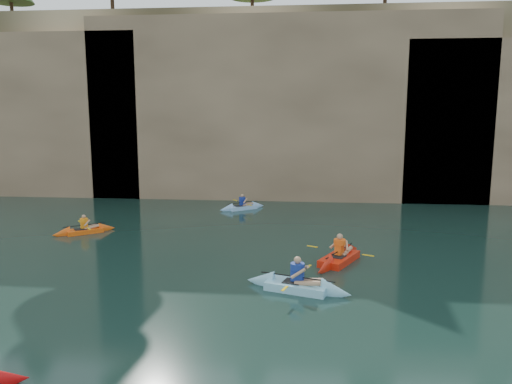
{
  "coord_description": "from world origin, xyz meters",
  "views": [
    {
      "loc": [
        3.26,
        -8.35,
        5.5
      ],
      "look_at": [
        1.77,
        6.69,
        3.0
      ],
      "focal_mm": 35.0,
      "sensor_mm": 36.0,
      "label": 1
    }
  ],
  "objects": [
    {
      "name": "cliff",
      "position": [
        0.0,
        30.0,
        6.0
      ],
      "size": [
        70.0,
        16.0,
        12.0
      ],
      "primitive_type": "cube",
      "color": "tan",
      "rests_on": "ground"
    },
    {
      "name": "cliff_slab_center",
      "position": [
        2.0,
        22.6,
        5.7
      ],
      "size": [
        24.0,
        2.4,
        11.4
      ],
      "primitive_type": "cube",
      "color": "#9C7D5E",
      "rests_on": "ground"
    },
    {
      "name": "sea_cave_center",
      "position": [
        -4.0,
        21.95,
        1.6
      ],
      "size": [
        3.5,
        1.0,
        3.2
      ],
      "primitive_type": "cube",
      "color": "black",
      "rests_on": "ground"
    },
    {
      "name": "sea_cave_east",
      "position": [
        10.0,
        21.95,
        2.25
      ],
      "size": [
        5.0,
        1.0,
        4.5
      ],
      "primitive_type": "cube",
      "color": "black",
      "rests_on": "ground"
    },
    {
      "name": "kayaker_orange",
      "position": [
        -6.61,
        12.66,
        0.13
      ],
      "size": [
        2.58,
        2.21,
        1.05
      ],
      "rotation": [
        0.0,
        0.0,
        0.66
      ],
      "color": "#FD5A10",
      "rests_on": "ground"
    },
    {
      "name": "kayaker_ltblue_near",
      "position": [
        3.07,
        6.35,
        0.17
      ],
      "size": [
        3.47,
        2.51,
        1.34
      ],
      "rotation": [
        0.0,
        0.0,
        -0.32
      ],
      "color": "#8DD1EC",
      "rests_on": "ground"
    },
    {
      "name": "kayaker_red_far",
      "position": [
        4.55,
        9.39,
        0.16
      ],
      "size": [
        2.35,
        3.58,
        1.33
      ],
      "rotation": [
        0.0,
        0.0,
        1.11
      ],
      "color": "red",
      "rests_on": "ground"
    },
    {
      "name": "kayaker_ltblue_mid",
      "position": [
        -0.21,
        18.79,
        0.13
      ],
      "size": [
        2.65,
        2.17,
        1.06
      ],
      "rotation": [
        0.0,
        0.0,
        0.63
      ],
      "color": "#98C9FF",
      "rests_on": "ground"
    }
  ]
}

